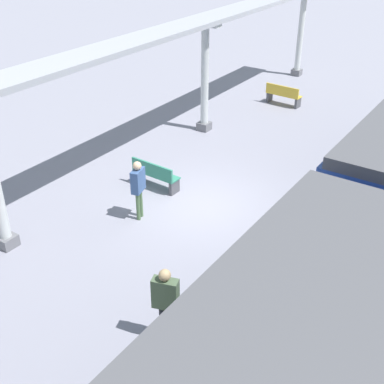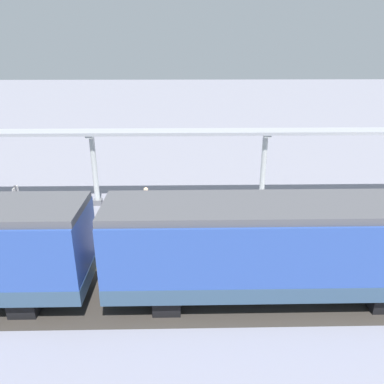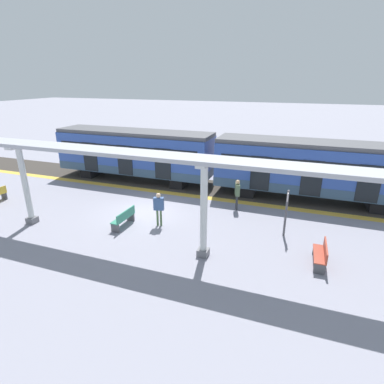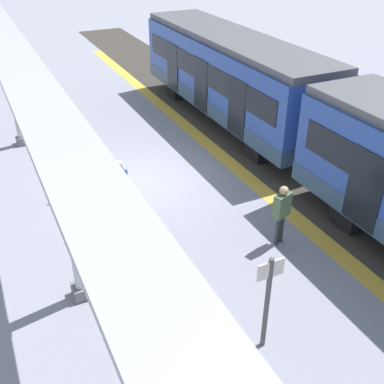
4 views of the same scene
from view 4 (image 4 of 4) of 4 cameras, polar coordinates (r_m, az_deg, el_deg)
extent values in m
plane|color=gray|center=(15.22, -6.12, 1.32)|extent=(176.00, 176.00, 0.00)
cube|color=gold|center=(16.40, 4.48, 3.73)|extent=(0.54, 33.60, 0.01)
cube|color=#38332D|center=(17.33, 9.89, 4.91)|extent=(3.20, 45.60, 0.01)
cube|color=#2D4DA1|center=(19.24, 4.69, 14.10)|extent=(2.60, 11.07, 2.60)
cube|color=#324C67|center=(19.56, 4.57, 11.23)|extent=(2.63, 11.09, 0.55)
cube|color=#515156|center=(18.88, 4.89, 18.23)|extent=(2.39, 11.07, 0.24)
cube|color=black|center=(18.55, 1.10, 14.57)|extent=(0.03, 10.18, 0.84)
cube|color=black|center=(21.11, -2.41, 15.00)|extent=(0.04, 1.10, 2.00)
cube|color=black|center=(18.71, 1.06, 12.91)|extent=(0.04, 1.10, 2.00)
cube|color=black|center=(16.43, 5.44, 10.17)|extent=(0.04, 1.10, 2.00)
cube|color=black|center=(17.05, 10.38, 5.58)|extent=(2.21, 0.90, 0.64)
cube|color=black|center=(22.71, -0.01, 12.56)|extent=(2.21, 0.90, 0.64)
cube|color=black|center=(12.10, 20.23, 0.27)|extent=(0.04, 1.10, 2.00)
cube|color=black|center=(14.08, 20.97, -1.90)|extent=(2.21, 0.90, 0.64)
cube|color=slate|center=(18.71, -19.96, 5.95)|extent=(0.44, 0.44, 0.30)
cylinder|color=silver|center=(18.05, -21.04, 11.41)|extent=(0.28, 0.28, 3.50)
cube|color=silver|center=(17.59, -22.17, 16.93)|extent=(1.10, 0.36, 0.12)
cube|color=slate|center=(11.05, -13.20, -11.60)|extent=(0.44, 0.44, 0.30)
cylinder|color=silver|center=(9.90, -14.49, -3.43)|extent=(0.28, 0.28, 3.50)
cube|color=silver|center=(9.03, -15.98, 6.10)|extent=(1.10, 0.36, 0.12)
cube|color=#A8AAB2|center=(13.03, -20.01, 13.66)|extent=(1.20, 26.96, 0.16)
cube|color=gold|center=(22.64, -18.45, 11.25)|extent=(1.52, 0.52, 0.04)
cube|color=gold|center=(22.39, -18.48, 11.64)|extent=(1.50, 0.14, 0.40)
cube|color=#4C4C51|center=(22.68, -20.04, 10.38)|extent=(0.12, 0.40, 0.42)
cube|color=#4C4C51|center=(22.76, -16.66, 11.02)|extent=(0.12, 0.40, 0.42)
cube|color=#308266|center=(14.70, -13.04, 1.47)|extent=(1.51, 0.49, 0.04)
cube|color=#308266|center=(14.43, -12.98, 1.89)|extent=(1.50, 0.11, 0.40)
cube|color=#4C4C51|center=(14.74, -15.46, 0.16)|extent=(0.11, 0.40, 0.42)
cube|color=#4C4C51|center=(14.92, -10.44, 1.23)|extent=(0.11, 0.40, 0.42)
cylinder|color=#4C4C51|center=(9.21, 9.11, -13.34)|extent=(0.10, 0.10, 2.20)
cube|color=silver|center=(8.65, 9.57, -9.29)|extent=(0.56, 0.04, 0.36)
cylinder|color=#2B2D32|center=(12.41, 10.85, -4.34)|extent=(0.11, 0.11, 0.85)
cylinder|color=#2B2D32|center=(12.29, 10.37, -4.67)|extent=(0.11, 0.11, 0.85)
cube|color=#4D6245|center=(11.94, 10.95, -1.61)|extent=(0.54, 0.37, 0.63)
sphere|color=tan|center=(11.72, 11.15, 0.18)|extent=(0.23, 0.23, 0.23)
cylinder|color=#4B6942|center=(13.42, -8.35, -1.17)|extent=(0.11, 0.11, 0.84)
cylinder|color=#4B6942|center=(13.54, -8.75, -0.88)|extent=(0.11, 0.11, 0.84)
cube|color=#395687|center=(13.11, -8.79, 1.69)|extent=(0.34, 0.53, 0.63)
sphere|color=beige|center=(12.91, -8.94, 3.34)|extent=(0.23, 0.23, 0.23)
camera|label=1|loc=(10.99, 56.50, 18.10)|focal=47.32mm
camera|label=2|loc=(23.77, 35.79, 27.32)|focal=34.53mm
camera|label=3|loc=(10.43, -85.69, -2.09)|focal=28.74mm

